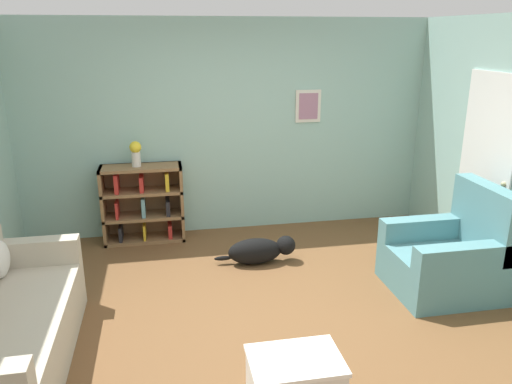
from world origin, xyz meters
The scene contains 8 objects.
ground_plane centered at (0.00, 0.00, 0.00)m, with size 14.00×14.00×0.00m, color brown.
wall_back centered at (0.00, 2.25, 1.30)m, with size 5.60×0.13×2.60m.
couch centered at (-2.04, -0.38, 0.32)m, with size 0.80×1.97×0.84m.
bookshelf centered at (-1.07, 2.03, 0.46)m, with size 0.95×0.35×0.93m.
recliner_chair centered at (1.88, 0.19, 0.35)m, with size 0.98×0.89×1.05m.
coffee_table centered at (-0.03, -1.14, 0.21)m, with size 0.61×0.43×0.40m.
dog centered at (0.18, 1.10, 0.15)m, with size 0.90×0.26×0.29m.
vase centered at (-1.11, 2.00, 1.10)m, with size 0.13×0.13×0.30m.
Camera 1 is at (-0.80, -3.79, 2.41)m, focal length 35.00 mm.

